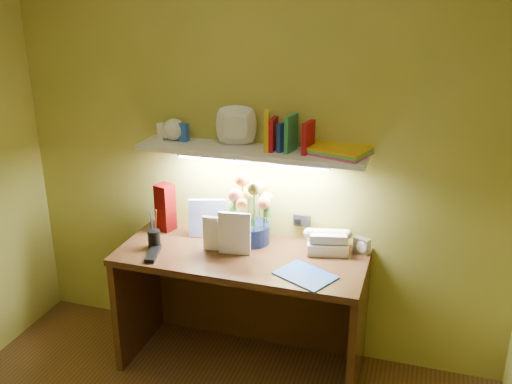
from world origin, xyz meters
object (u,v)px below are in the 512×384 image
at_px(desk, 242,311).
at_px(flower_bouquet, 251,210).
at_px(desk_clock, 362,245).
at_px(whisky_bottle, 165,206).
at_px(telephone, 328,240).

relative_size(desk, flower_bouquet, 3.53).
height_order(desk_clock, whisky_bottle, whisky_bottle).
xyz_separation_m(desk, whisky_bottle, (-0.57, 0.21, 0.51)).
relative_size(telephone, desk_clock, 2.52).
bearing_deg(flower_bouquet, desk_clock, 4.30).
bearing_deg(flower_bouquet, whisky_bottle, 175.24).
xyz_separation_m(desk, desk_clock, (0.64, 0.21, 0.42)).
bearing_deg(telephone, desk_clock, -1.75).
distance_m(desk_clock, whisky_bottle, 1.22).
distance_m(desk, whisky_bottle, 0.79).
bearing_deg(whisky_bottle, desk_clock, 0.02).
distance_m(desk, flower_bouquet, 0.60).
relative_size(flower_bouquet, telephone, 1.74).
distance_m(telephone, desk_clock, 0.19).
bearing_deg(telephone, desk, -171.82).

